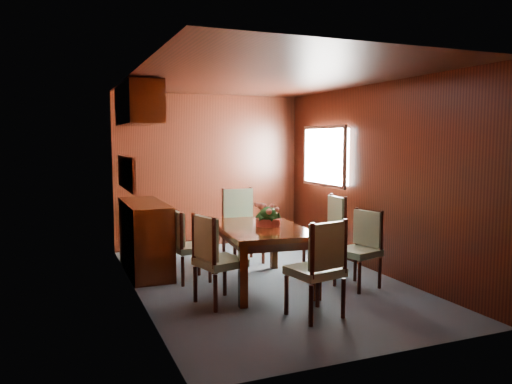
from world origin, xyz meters
name	(u,v)px	position (x,y,z in m)	size (l,w,h in m)	color
ground	(265,281)	(0.00, 0.00, 0.00)	(4.50, 4.50, 0.00)	#354049
room_shell	(247,145)	(-0.10, 0.33, 1.63)	(3.06, 4.52, 2.41)	black
sideboard	(145,237)	(-1.25, 1.00, 0.45)	(0.48, 1.40, 0.90)	#321206
dining_table	(261,235)	(-0.12, -0.13, 0.60)	(1.05, 1.56, 0.70)	#321206
chair_left_near	(214,255)	(-0.82, -0.59, 0.52)	(0.53, 0.54, 0.94)	black
chair_left_far	(186,242)	(-0.88, 0.36, 0.48)	(0.43, 0.45, 0.87)	black
chair_right_near	(362,244)	(0.95, -0.60, 0.49)	(0.50, 0.51, 0.89)	black
chair_right_far	(329,228)	(1.00, 0.21, 0.54)	(0.48, 0.50, 0.97)	black
chair_head	(320,264)	(-0.01, -1.34, 0.53)	(0.53, 0.51, 0.96)	black
chair_foot	(241,221)	(0.09, 1.08, 0.57)	(0.51, 0.49, 1.02)	black
flower_centerpiece	(268,213)	(-0.02, -0.13, 0.85)	(0.31, 0.31, 0.31)	#B94538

